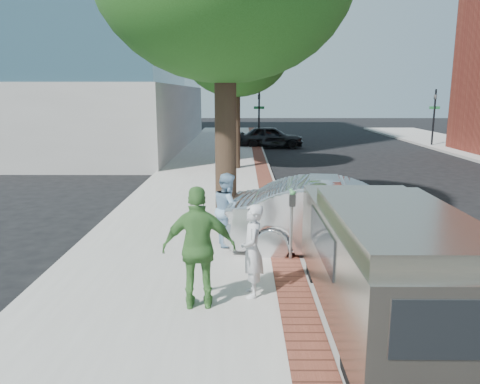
{
  "coord_description": "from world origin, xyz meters",
  "views": [
    {
      "loc": [
        -0.19,
        -9.39,
        3.52
      ],
      "look_at": [
        -0.25,
        1.59,
        1.2
      ],
      "focal_mm": 35.0,
      "sensor_mm": 36.0,
      "label": 1
    }
  ],
  "objects_px": {
    "bg_car": "(271,137)",
    "parking_meter": "(292,210)",
    "sedan_silver": "(343,218)",
    "person_officer": "(228,209)",
    "person_green": "(199,248)",
    "person_gray": "(252,251)",
    "van": "(386,259)"
  },
  "relations": [
    {
      "from": "bg_car",
      "to": "parking_meter",
      "type": "bearing_deg",
      "value": 178.59
    },
    {
      "from": "person_gray",
      "to": "bg_car",
      "type": "relative_size",
      "value": 0.37
    },
    {
      "from": "person_green",
      "to": "sedan_silver",
      "type": "bearing_deg",
      "value": -137.83
    },
    {
      "from": "parking_meter",
      "to": "bg_car",
      "type": "xyz_separation_m",
      "value": [
        0.86,
        21.59,
        -0.48
      ]
    },
    {
      "from": "parking_meter",
      "to": "van",
      "type": "height_order",
      "value": "van"
    },
    {
      "from": "person_officer",
      "to": "sedan_silver",
      "type": "distance_m",
      "value": 2.57
    },
    {
      "from": "sedan_silver",
      "to": "van",
      "type": "bearing_deg",
      "value": -173.08
    },
    {
      "from": "person_officer",
      "to": "bg_car",
      "type": "xyz_separation_m",
      "value": [
        2.19,
        20.61,
        -0.25
      ]
    },
    {
      "from": "person_green",
      "to": "sedan_silver",
      "type": "height_order",
      "value": "person_green"
    },
    {
      "from": "person_gray",
      "to": "van",
      "type": "xyz_separation_m",
      "value": [
        2.03,
        -0.64,
        0.1
      ]
    },
    {
      "from": "person_officer",
      "to": "van",
      "type": "height_order",
      "value": "van"
    },
    {
      "from": "person_officer",
      "to": "sedan_silver",
      "type": "bearing_deg",
      "value": -106.62
    },
    {
      "from": "bg_car",
      "to": "van",
      "type": "relative_size",
      "value": 0.82
    },
    {
      "from": "person_gray",
      "to": "bg_car",
      "type": "distance_m",
      "value": 23.45
    },
    {
      "from": "sedan_silver",
      "to": "bg_car",
      "type": "distance_m",
      "value": 20.89
    },
    {
      "from": "parking_meter",
      "to": "person_officer",
      "type": "xyz_separation_m",
      "value": [
        -1.33,
        0.98,
        -0.23
      ]
    },
    {
      "from": "parking_meter",
      "to": "person_green",
      "type": "xyz_separation_m",
      "value": [
        -1.68,
        -2.23,
        -0.07
      ]
    },
    {
      "from": "parking_meter",
      "to": "person_green",
      "type": "bearing_deg",
      "value": -127.0
    },
    {
      "from": "van",
      "to": "parking_meter",
      "type": "bearing_deg",
      "value": 116.27
    },
    {
      "from": "person_officer",
      "to": "person_green",
      "type": "xyz_separation_m",
      "value": [
        -0.35,
        -3.21,
        0.17
      ]
    },
    {
      "from": "bg_car",
      "to": "van",
      "type": "height_order",
      "value": "van"
    },
    {
      "from": "person_green",
      "to": "van",
      "type": "height_order",
      "value": "person_green"
    },
    {
      "from": "person_green",
      "to": "bg_car",
      "type": "bearing_deg",
      "value": -99.26
    },
    {
      "from": "parking_meter",
      "to": "person_gray",
      "type": "relative_size",
      "value": 0.93
    },
    {
      "from": "person_green",
      "to": "van",
      "type": "distance_m",
      "value": 2.89
    },
    {
      "from": "sedan_silver",
      "to": "bg_car",
      "type": "height_order",
      "value": "sedan_silver"
    },
    {
      "from": "parking_meter",
      "to": "person_green",
      "type": "height_order",
      "value": "person_green"
    },
    {
      "from": "person_green",
      "to": "sedan_silver",
      "type": "xyz_separation_m",
      "value": [
        2.9,
        2.94,
        -0.3
      ]
    },
    {
      "from": "person_gray",
      "to": "bg_car",
      "type": "bearing_deg",
      "value": 173.71
    },
    {
      "from": "sedan_silver",
      "to": "van",
      "type": "height_order",
      "value": "van"
    },
    {
      "from": "parking_meter",
      "to": "van",
      "type": "bearing_deg",
      "value": -63.86
    },
    {
      "from": "person_gray",
      "to": "person_officer",
      "type": "height_order",
      "value": "person_officer"
    }
  ]
}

